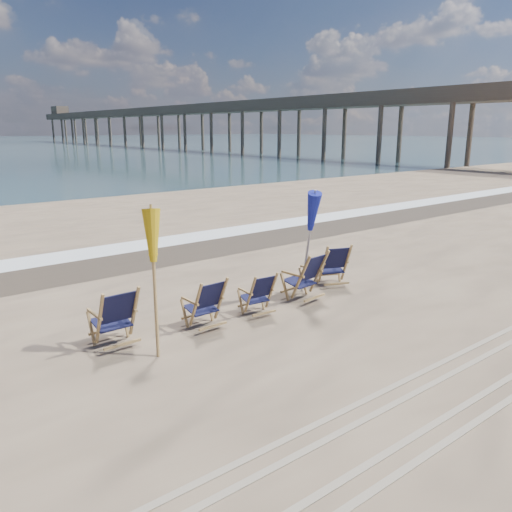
% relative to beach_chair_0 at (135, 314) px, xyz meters
% --- Properties ---
extents(surf_foam, '(200.00, 1.40, 0.01)m').
position_rel_beach_chair_0_xyz_m(surf_foam, '(3.19, 6.84, -0.54)').
color(surf_foam, silver).
rests_on(surf_foam, ground).
extents(wet_sand_strip, '(200.00, 2.60, 0.00)m').
position_rel_beach_chair_0_xyz_m(wet_sand_strip, '(3.19, 5.34, -0.54)').
color(wet_sand_strip, '#42362A').
rests_on(wet_sand_strip, ground).
extents(tire_tracks, '(80.00, 1.30, 0.01)m').
position_rel_beach_chair_0_xyz_m(tire_tracks, '(3.19, -4.26, -0.54)').
color(tire_tracks, gray).
rests_on(tire_tracks, ground).
extents(beach_chair_0, '(0.71, 0.79, 1.09)m').
position_rel_beach_chair_0_xyz_m(beach_chair_0, '(0.00, 0.00, 0.00)').
color(beach_chair_0, '#111333').
rests_on(beach_chair_0, ground).
extents(beach_chair_1, '(0.66, 0.74, 0.99)m').
position_rel_beach_chair_0_xyz_m(beach_chair_1, '(1.60, -0.25, -0.05)').
color(beach_chair_1, '#111333').
rests_on(beach_chair_1, ground).
extents(beach_chair_2, '(0.62, 0.69, 0.90)m').
position_rel_beach_chair_0_xyz_m(beach_chair_2, '(2.75, -0.33, -0.09)').
color(beach_chair_2, '#111333').
rests_on(beach_chair_2, ground).
extents(beach_chair_3, '(0.80, 0.88, 1.11)m').
position_rel_beach_chair_0_xyz_m(beach_chair_3, '(4.16, -0.24, 0.01)').
color(beach_chair_3, '#111333').
rests_on(beach_chair_3, ground).
extents(beach_chair_4, '(0.90, 0.95, 1.04)m').
position_rel_beach_chair_0_xyz_m(beach_chair_4, '(5.29, -0.00, -0.02)').
color(beach_chair_4, '#111333').
rests_on(beach_chair_4, ground).
extents(umbrella_yellow, '(0.30, 0.30, 2.37)m').
position_rel_beach_chair_0_xyz_m(umbrella_yellow, '(0.15, -0.51, 1.29)').
color(umbrella_yellow, '#A6814A').
rests_on(umbrella_yellow, ground).
extents(umbrella_blue, '(0.30, 0.30, 2.46)m').
position_rel_beach_chair_0_xyz_m(umbrella_blue, '(4.01, -0.01, 1.37)').
color(umbrella_blue, '#A5A5AD').
rests_on(umbrella_blue, ground).
extents(fishing_pier, '(4.40, 140.00, 9.30)m').
position_rel_beach_chair_0_xyz_m(fishing_pier, '(41.19, 72.54, 4.11)').
color(fishing_pier, brown).
rests_on(fishing_pier, ground).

